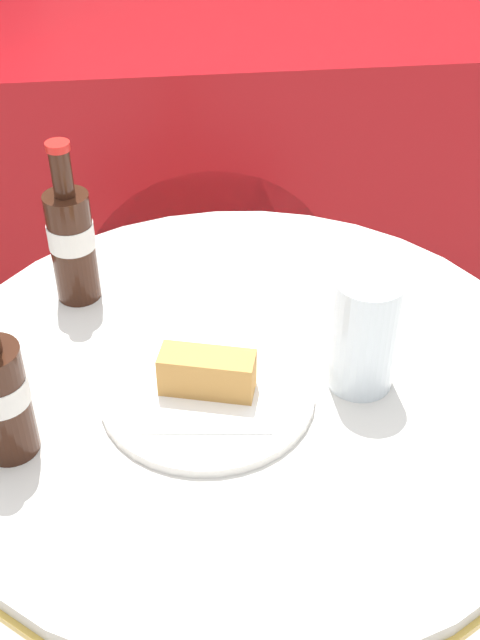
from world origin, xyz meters
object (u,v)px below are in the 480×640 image
object	(u,v)px
drinking_glass	(364,338)
cola_bottle_right	(72,240)
bistro_table	(243,447)
lunch_plate_near	(208,388)
cola_bottle_left	(0,394)

from	to	relation	value
drinking_glass	cola_bottle_right	bearing A→B (deg)	147.58
bistro_table	lunch_plate_near	distance (m)	0.16
cola_bottle_right	cola_bottle_left	bearing A→B (deg)	-102.45
bistro_table	cola_bottle_left	xyz separation A→B (m)	(-0.27, -0.10, 0.22)
cola_bottle_right	drinking_glass	xyz separation A→B (m)	(0.35, -0.22, -0.02)
bistro_table	cola_bottle_right	world-z (taller)	cola_bottle_right
drinking_glass	bistro_table	bearing A→B (deg)	166.18
bistro_table	lunch_plate_near	size ratio (longest dim) A/B	3.12
lunch_plate_near	bistro_table	bearing A→B (deg)	40.42
cola_bottle_right	drinking_glass	bearing A→B (deg)	-32.42
drinking_glass	lunch_plate_near	world-z (taller)	drinking_glass
cola_bottle_left	cola_bottle_right	xyz separation A→B (m)	(0.06, 0.28, 0.01)
lunch_plate_near	cola_bottle_right	bearing A→B (deg)	125.30
bistro_table	drinking_glass	bearing A→B (deg)	-13.82
cola_bottle_right	drinking_glass	world-z (taller)	cola_bottle_right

